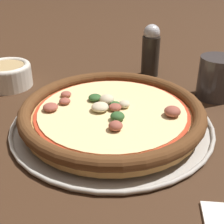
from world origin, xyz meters
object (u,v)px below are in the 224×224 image
object	(u,v)px
bowl_near	(7,74)
drinking_cup	(216,78)
pizza	(112,113)
pepper_shaker	(151,51)
pizza_tray	(112,124)

from	to	relation	value
bowl_near	drinking_cup	size ratio (longest dim) A/B	1.21
pizza	drinking_cup	size ratio (longest dim) A/B	3.68
pizza	bowl_near	world-z (taller)	bowl_near
bowl_near	drinking_cup	xyz separation A→B (m)	(0.42, -0.09, 0.01)
pepper_shaker	drinking_cup	bearing A→B (deg)	-49.95
pizza_tray	pepper_shaker	size ratio (longest dim) A/B	2.87
pizza_tray	bowl_near	size ratio (longest dim) A/B	3.34
pizza_tray	bowl_near	world-z (taller)	bowl_near
pizza	bowl_near	xyz separation A→B (m)	(-0.21, 0.19, 0.00)
pizza_tray	pizza	size ratio (longest dim) A/B	1.10
bowl_near	pepper_shaker	distance (m)	0.32
pizza	pepper_shaker	size ratio (longest dim) A/B	2.60
drinking_cup	pepper_shaker	world-z (taller)	pepper_shaker
pizza_tray	drinking_cup	distance (m)	0.24
pepper_shaker	pizza_tray	bearing A→B (deg)	-115.66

